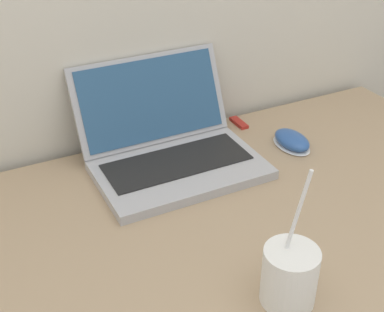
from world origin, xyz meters
TOP-DOWN VIEW (x-y plane):
  - laptop at (0.07, 0.59)m, footprint 0.34×0.30m
  - drink_cup at (0.06, 0.15)m, footprint 0.08×0.08m
  - computer_mouse at (0.34, 0.53)m, footprint 0.07×0.11m
  - usb_stick at (0.29, 0.67)m, footprint 0.02×0.06m

SIDE VIEW (x-z plane):
  - usb_stick at x=0.29m, z-range 0.74..0.75m
  - computer_mouse at x=0.34m, z-range 0.74..0.77m
  - laptop at x=0.07m, z-range 0.69..0.89m
  - drink_cup at x=0.06m, z-range 0.68..0.90m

